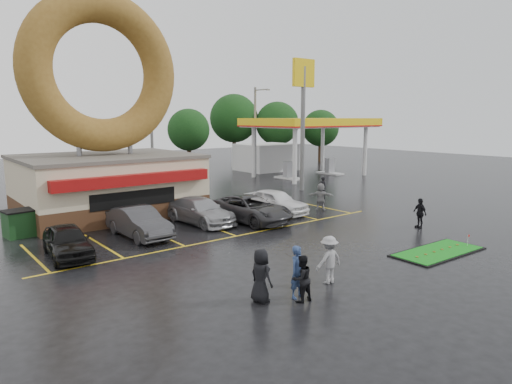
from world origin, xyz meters
TOP-DOWN VIEW (x-y plane):
  - ground at (0.00, 0.00)m, footprint 120.00×120.00m
  - donut_shop at (-3.00, 12.97)m, footprint 10.20×8.70m
  - gas_station at (20.00, 20.94)m, footprint 12.30×13.65m
  - shell_sign at (13.00, 12.00)m, footprint 2.20×0.36m
  - streetlight_mid at (4.00, 20.92)m, footprint 0.40×2.21m
  - streetlight_right at (16.00, 21.92)m, footprint 0.40×2.21m
  - tree_far_a at (26.00, 30.00)m, footprint 5.60×5.60m
  - tree_far_b at (32.00, 28.00)m, footprint 4.90×4.90m
  - tree_far_c at (22.00, 34.00)m, footprint 6.30×6.30m
  - tree_far_d at (14.00, 32.00)m, footprint 4.90×4.90m
  - car_black at (-7.80, 5.15)m, footprint 2.05×4.24m
  - car_dgrey at (-3.96, 6.35)m, footprint 1.79×4.67m
  - car_silver at (0.08, 7.01)m, footprint 2.42×5.14m
  - car_grey at (2.57, 5.56)m, footprint 3.03×5.66m
  - car_white at (5.13, 6.30)m, footprint 2.41×4.74m
  - person_blue at (-3.13, -4.36)m, footprint 0.71×0.53m
  - person_blackjkt at (-3.27, -4.69)m, footprint 0.79×0.63m
  - person_hoodie at (-1.31, -4.09)m, footprint 1.17×0.72m
  - person_bystander at (-4.32, -3.87)m, footprint 0.64×0.92m
  - person_cameraman at (8.93, -1.40)m, footprint 0.67×1.04m
  - person_walker_near at (8.23, 5.35)m, footprint 1.52×1.57m
  - person_walker_far at (11.42, 8.18)m, footprint 0.70×0.58m
  - dumpster at (-8.44, 10.23)m, footprint 1.93×1.41m
  - putting_green at (5.39, -4.56)m, footprint 4.72×2.18m

SIDE VIEW (x-z plane):
  - ground at x=0.00m, z-range 0.00..0.00m
  - putting_green at x=5.39m, z-range -0.25..0.33m
  - dumpster at x=-8.44m, z-range 0.00..1.30m
  - car_black at x=-7.80m, z-range 0.00..1.40m
  - car_silver at x=0.08m, z-range 0.00..1.45m
  - car_grey at x=2.57m, z-range 0.00..1.51m
  - car_dgrey at x=-3.96m, z-range 0.00..1.52m
  - car_white at x=5.13m, z-range 0.00..1.55m
  - person_blackjkt at x=-3.27m, z-range 0.00..1.57m
  - person_cameraman at x=8.93m, z-range 0.00..1.64m
  - person_walker_far at x=11.42m, z-range 0.00..1.64m
  - person_hoodie at x=-1.31m, z-range 0.00..1.77m
  - person_bystander at x=-4.32m, z-range 0.00..1.79m
  - person_walker_near at x=8.23m, z-range 0.00..1.79m
  - person_blue at x=-3.13m, z-range 0.00..1.79m
  - gas_station at x=20.00m, z-range 0.75..6.65m
  - donut_shop at x=-3.00m, z-range -2.29..11.21m
  - tree_far_b at x=32.00m, z-range 1.03..8.03m
  - tree_far_d at x=14.00m, z-range 1.03..8.03m
  - streetlight_mid at x=4.00m, z-range 0.28..9.28m
  - streetlight_right at x=16.00m, z-range 0.28..9.28m
  - tree_far_a at x=26.00m, z-range 1.18..9.18m
  - tree_far_c at x=22.00m, z-range 1.34..10.34m
  - shell_sign at x=13.00m, z-range 2.08..12.68m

